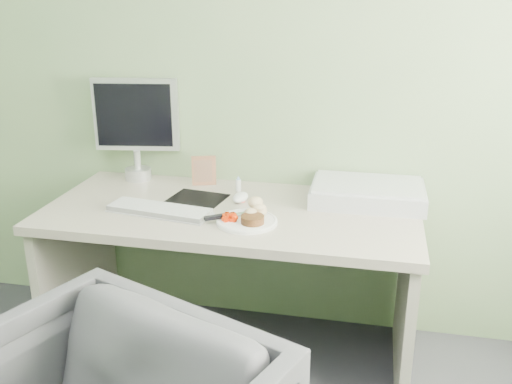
% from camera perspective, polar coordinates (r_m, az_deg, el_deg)
% --- Properties ---
extents(wall_back, '(3.50, 0.00, 3.50)m').
position_cam_1_polar(wall_back, '(2.67, -0.65, 13.80)').
color(wall_back, '#87A070').
rests_on(wall_back, floor).
extents(desk, '(1.60, 0.75, 0.73)m').
position_cam_1_polar(desk, '(2.53, -2.45, -5.52)').
color(desk, '#ADA491').
rests_on(desk, floor).
extents(plate, '(0.25, 0.25, 0.01)m').
position_cam_1_polar(plate, '(2.30, -0.92, -2.97)').
color(plate, white).
rests_on(plate, desk).
extents(steak, '(0.12, 0.12, 0.03)m').
position_cam_1_polar(steak, '(2.26, -0.35, -2.76)').
color(steak, black).
rests_on(steak, plate).
extents(potato_pile, '(0.12, 0.09, 0.06)m').
position_cam_1_polar(potato_pile, '(2.33, 0.11, -1.60)').
color(potato_pile, tan).
rests_on(potato_pile, plate).
extents(carrot_heap, '(0.06, 0.06, 0.04)m').
position_cam_1_polar(carrot_heap, '(2.29, -2.51, -2.36)').
color(carrot_heap, red).
rests_on(carrot_heap, plate).
extents(steak_knife, '(0.19, 0.15, 0.02)m').
position_cam_1_polar(steak_knife, '(2.31, -3.34, -2.42)').
color(steak_knife, silver).
rests_on(steak_knife, plate).
extents(mousepad, '(0.27, 0.25, 0.00)m').
position_cam_1_polar(mousepad, '(2.57, -5.96, -0.70)').
color(mousepad, black).
rests_on(mousepad, desk).
extents(keyboard, '(0.45, 0.19, 0.02)m').
position_cam_1_polar(keyboard, '(2.43, -9.65, -1.73)').
color(keyboard, white).
rests_on(keyboard, desk).
extents(computer_mouse, '(0.07, 0.12, 0.04)m').
position_cam_1_polar(computer_mouse, '(2.53, -1.57, -0.54)').
color(computer_mouse, white).
rests_on(computer_mouse, desk).
extents(photo_frame, '(0.11, 0.05, 0.14)m').
position_cam_1_polar(photo_frame, '(2.74, -5.23, 2.14)').
color(photo_frame, brown).
rests_on(photo_frame, desk).
extents(eyedrop_bottle, '(0.03, 0.03, 0.07)m').
position_cam_1_polar(eyedrop_bottle, '(2.66, -1.77, 0.80)').
color(eyedrop_bottle, white).
rests_on(eyedrop_bottle, desk).
extents(scanner, '(0.49, 0.33, 0.08)m').
position_cam_1_polar(scanner, '(2.56, 11.08, -0.18)').
color(scanner, silver).
rests_on(scanner, desk).
extents(monitor, '(0.41, 0.14, 0.49)m').
position_cam_1_polar(monitor, '(2.83, -11.89, 6.74)').
color(monitor, silver).
rests_on(monitor, desk).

